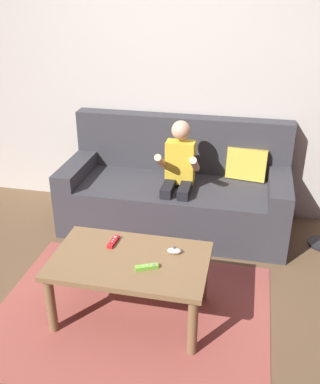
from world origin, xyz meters
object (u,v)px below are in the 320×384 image
object	(u,v)px
game_remote_red_near_edge	(113,242)
game_remote_lime_far_corner	(147,267)
couch	(177,192)
coffee_table	(130,267)
nunchuk_white	(174,251)
person_seated_on_couch	(178,175)

from	to	relation	value
game_remote_red_near_edge	game_remote_lime_far_corner	xyz separation A→B (m)	(0.28, -0.23, 0.00)
couch	game_remote_red_near_edge	world-z (taller)	couch
coffee_table	couch	bearing A→B (deg)	86.56
couch	nunchuk_white	size ratio (longest dim) A/B	20.36
person_seated_on_couch	nunchuk_white	world-z (taller)	person_seated_on_couch
coffee_table	game_remote_lime_far_corner	xyz separation A→B (m)	(0.13, -0.08, 0.08)
game_remote_red_near_edge	coffee_table	bearing A→B (deg)	-43.75
game_remote_red_near_edge	nunchuk_white	world-z (taller)	nunchuk_white
person_seated_on_couch	game_remote_red_near_edge	size ratio (longest dim) A/B	7.02
game_remote_lime_far_corner	nunchuk_white	bearing A→B (deg)	55.72
couch	game_remote_lime_far_corner	bearing A→B (deg)	-87.61
coffee_table	game_remote_red_near_edge	xyz separation A→B (m)	(-0.15, 0.15, 0.08)
person_seated_on_couch	nunchuk_white	xyz separation A→B (m)	(0.14, -0.93, -0.11)
game_remote_lime_far_corner	game_remote_red_near_edge	bearing A→B (deg)	141.20
couch	game_remote_red_near_edge	size ratio (longest dim) A/B	13.52
coffee_table	game_remote_lime_far_corner	bearing A→B (deg)	-31.83
coffee_table	game_remote_lime_far_corner	world-z (taller)	game_remote_lime_far_corner
game_remote_lime_far_corner	couch	bearing A→B (deg)	92.39
person_seated_on_couch	coffee_table	bearing A→B (deg)	-96.40
game_remote_lime_far_corner	person_seated_on_couch	bearing A→B (deg)	90.59
couch	game_remote_red_near_edge	xyz separation A→B (m)	(-0.23, -1.09, 0.13)
couch	person_seated_on_couch	bearing A→B (deg)	-77.21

